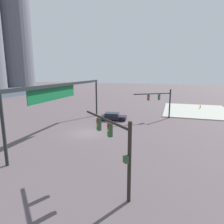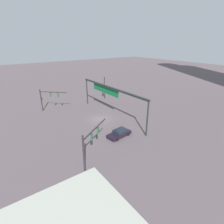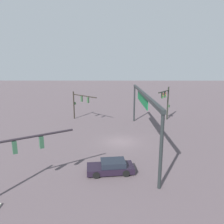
% 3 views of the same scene
% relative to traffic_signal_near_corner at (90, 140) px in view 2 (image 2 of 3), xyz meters
% --- Properties ---
extents(ground_plane, '(230.21, 230.21, 0.00)m').
position_rel_traffic_signal_near_corner_xyz_m(ground_plane, '(-11.27, 8.57, -3.42)').
color(ground_plane, '#56494E').
extents(traffic_signal_near_corner, '(3.90, 5.80, 5.03)m').
position_rel_traffic_signal_near_corner_xyz_m(traffic_signal_near_corner, '(0.00, 0.00, 0.00)').
color(traffic_signal_near_corner, black).
rests_on(traffic_signal_near_corner, ground).
extents(traffic_signal_opposite_side, '(4.76, 4.76, 5.14)m').
position_rel_traffic_signal_near_corner_xyz_m(traffic_signal_opposite_side, '(-22.27, 1.51, 0.11)').
color(traffic_signal_opposite_side, black).
rests_on(traffic_signal_opposite_side, ground).
extents(traffic_signal_cross_street, '(3.98, 3.10, 6.05)m').
position_rel_traffic_signal_near_corner_xyz_m(traffic_signal_cross_street, '(-22.19, 16.99, 0.51)').
color(traffic_signal_cross_street, black).
rests_on(traffic_signal_cross_street, ground).
extents(overhead_sign_gantry, '(21.43, 0.43, 6.53)m').
position_rel_traffic_signal_near_corner_xyz_m(overhead_sign_gantry, '(-11.94, 11.37, 2.07)').
color(overhead_sign_gantry, black).
rests_on(overhead_sign_gantry, ground).
extents(sedan_car_approaching, '(2.34, 4.48, 1.21)m').
position_rel_traffic_signal_near_corner_xyz_m(sedan_car_approaching, '(-3.24, 7.38, -2.84)').
color(sedan_car_approaching, black).
rests_on(sedan_car_approaching, ground).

